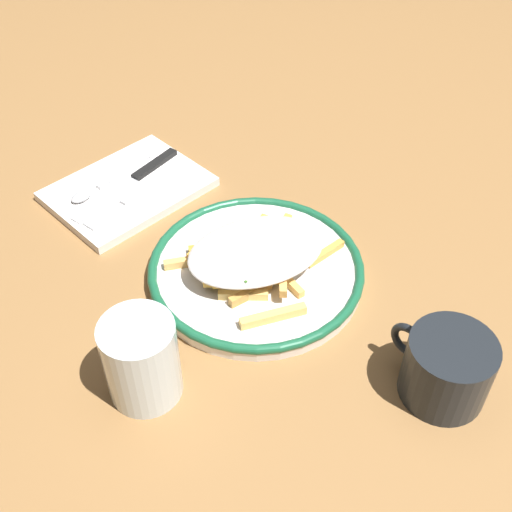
{
  "coord_description": "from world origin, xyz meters",
  "views": [
    {
      "loc": [
        -0.42,
        0.43,
        0.61
      ],
      "look_at": [
        0.0,
        0.0,
        0.04
      ],
      "focal_mm": 45.4,
      "sensor_mm": 36.0,
      "label": 1
    }
  ],
  "objects_px": {
    "fries_heap": "(255,253)",
    "knife": "(136,178)",
    "water_glass": "(142,360)",
    "coffee_mug": "(446,368)",
    "plate": "(256,270)",
    "spoon": "(98,186)",
    "fork": "(133,196)",
    "napkin": "(128,189)"
  },
  "relations": [
    {
      "from": "fries_heap",
      "to": "knife",
      "type": "xyz_separation_m",
      "value": [
        0.26,
        -0.01,
        -0.03
      ]
    },
    {
      "from": "water_glass",
      "to": "coffee_mug",
      "type": "distance_m",
      "value": 0.33
    },
    {
      "from": "knife",
      "to": "coffee_mug",
      "type": "xyz_separation_m",
      "value": [
        -0.54,
        -0.01,
        0.02
      ]
    },
    {
      "from": "water_glass",
      "to": "plate",
      "type": "bearing_deg",
      "value": -80.33
    },
    {
      "from": "knife",
      "to": "water_glass",
      "type": "bearing_deg",
      "value": 143.8
    },
    {
      "from": "plate",
      "to": "spoon",
      "type": "height_order",
      "value": "same"
    },
    {
      "from": "fork",
      "to": "knife",
      "type": "distance_m",
      "value": 0.04
    },
    {
      "from": "fries_heap",
      "to": "coffee_mug",
      "type": "height_order",
      "value": "coffee_mug"
    },
    {
      "from": "fork",
      "to": "plate",
      "type": "bearing_deg",
      "value": -174.76
    },
    {
      "from": "spoon",
      "to": "coffee_mug",
      "type": "relative_size",
      "value": 1.25
    },
    {
      "from": "fries_heap",
      "to": "water_glass",
      "type": "height_order",
      "value": "water_glass"
    },
    {
      "from": "napkin",
      "to": "knife",
      "type": "relative_size",
      "value": 1.06
    },
    {
      "from": "fork",
      "to": "knife",
      "type": "bearing_deg",
      "value": -43.98
    },
    {
      "from": "fries_heap",
      "to": "spoon",
      "type": "xyz_separation_m",
      "value": [
        0.29,
        0.04,
        -0.02
      ]
    },
    {
      "from": "napkin",
      "to": "spoon",
      "type": "xyz_separation_m",
      "value": [
        0.02,
        0.03,
        0.01
      ]
    },
    {
      "from": "fries_heap",
      "to": "knife",
      "type": "relative_size",
      "value": 1.02
    },
    {
      "from": "napkin",
      "to": "knife",
      "type": "height_order",
      "value": "knife"
    },
    {
      "from": "fork",
      "to": "spoon",
      "type": "distance_m",
      "value": 0.06
    },
    {
      "from": "plate",
      "to": "coffee_mug",
      "type": "distance_m",
      "value": 0.27
    },
    {
      "from": "plate",
      "to": "coffee_mug",
      "type": "relative_size",
      "value": 2.32
    },
    {
      "from": "napkin",
      "to": "water_glass",
      "type": "xyz_separation_m",
      "value": [
        -0.3,
        0.2,
        0.05
      ]
    },
    {
      "from": "napkin",
      "to": "coffee_mug",
      "type": "relative_size",
      "value": 1.82
    },
    {
      "from": "spoon",
      "to": "knife",
      "type": "bearing_deg",
      "value": -112.46
    },
    {
      "from": "fork",
      "to": "water_glass",
      "type": "height_order",
      "value": "water_glass"
    },
    {
      "from": "spoon",
      "to": "water_glass",
      "type": "xyz_separation_m",
      "value": [
        -0.32,
        0.17,
        0.03
      ]
    },
    {
      "from": "fries_heap",
      "to": "fork",
      "type": "distance_m",
      "value": 0.23
    },
    {
      "from": "plate",
      "to": "napkin",
      "type": "distance_m",
      "value": 0.26
    },
    {
      "from": "knife",
      "to": "spoon",
      "type": "relative_size",
      "value": 1.38
    },
    {
      "from": "spoon",
      "to": "coffee_mug",
      "type": "height_order",
      "value": "coffee_mug"
    },
    {
      "from": "coffee_mug",
      "to": "knife",
      "type": "bearing_deg",
      "value": 0.9
    },
    {
      "from": "fork",
      "to": "knife",
      "type": "height_order",
      "value": "knife"
    },
    {
      "from": "fork",
      "to": "spoon",
      "type": "bearing_deg",
      "value": 22.69
    },
    {
      "from": "napkin",
      "to": "knife",
      "type": "xyz_separation_m",
      "value": [
        0.0,
        -0.02,
        0.01
      ]
    },
    {
      "from": "plate",
      "to": "knife",
      "type": "height_order",
      "value": "plate"
    },
    {
      "from": "plate",
      "to": "coffee_mug",
      "type": "xyz_separation_m",
      "value": [
        -0.27,
        -0.02,
        0.03
      ]
    },
    {
      "from": "napkin",
      "to": "spoon",
      "type": "bearing_deg",
      "value": 54.55
    },
    {
      "from": "fries_heap",
      "to": "coffee_mug",
      "type": "relative_size",
      "value": 1.76
    },
    {
      "from": "spoon",
      "to": "water_glass",
      "type": "bearing_deg",
      "value": 152.67
    },
    {
      "from": "spoon",
      "to": "plate",
      "type": "bearing_deg",
      "value": -171.3
    },
    {
      "from": "spoon",
      "to": "water_glass",
      "type": "relative_size",
      "value": 1.46
    },
    {
      "from": "plate",
      "to": "knife",
      "type": "bearing_deg",
      "value": -2.03
    },
    {
      "from": "fork",
      "to": "water_glass",
      "type": "relative_size",
      "value": 1.68
    }
  ]
}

